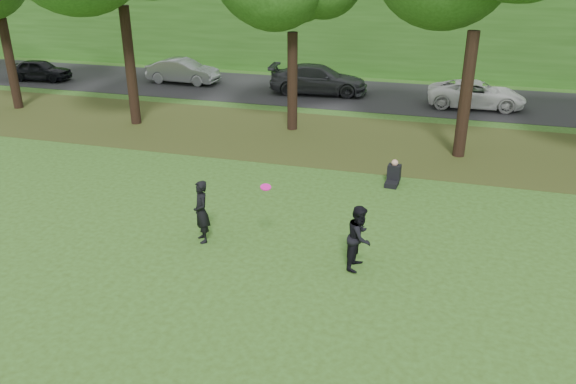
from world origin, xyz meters
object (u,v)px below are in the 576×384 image
at_px(player_left, 201,212).
at_px(seated_person, 393,175).
at_px(frisbee, 266,187).
at_px(player_right, 360,237).

bearing_deg(player_left, seated_person, 101.96).
bearing_deg(frisbee, seated_person, 64.90).
relative_size(player_left, frisbee, 5.20).
distance_m(player_right, frisbee, 2.59).
distance_m(player_left, player_right, 4.23).
bearing_deg(player_left, frisbee, 47.03).
distance_m(player_left, frisbee, 2.09).
bearing_deg(frisbee, player_left, 175.74).
distance_m(frisbee, seated_person, 6.35).
height_order(player_left, player_right, player_left).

